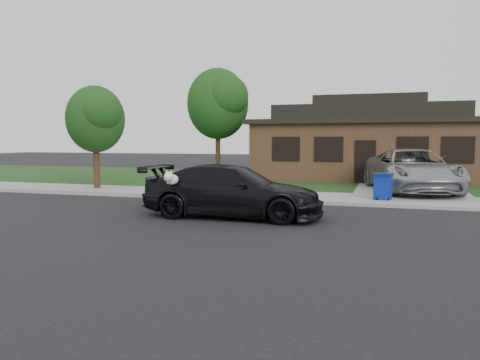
% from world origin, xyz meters
% --- Properties ---
extents(ground, '(120.00, 120.00, 0.00)m').
position_xyz_m(ground, '(0.00, 0.00, 0.00)').
color(ground, black).
rests_on(ground, ground).
extents(sidewalk, '(60.00, 3.00, 0.12)m').
position_xyz_m(sidewalk, '(0.00, 5.00, 0.06)').
color(sidewalk, gray).
rests_on(sidewalk, ground).
extents(curb, '(60.00, 0.12, 0.12)m').
position_xyz_m(curb, '(0.00, 3.50, 0.06)').
color(curb, gray).
rests_on(curb, ground).
extents(lawn, '(60.00, 13.00, 0.13)m').
position_xyz_m(lawn, '(0.00, 13.00, 0.07)').
color(lawn, '#193814').
rests_on(lawn, ground).
extents(driveway, '(4.50, 13.00, 0.14)m').
position_xyz_m(driveway, '(6.00, 10.00, 0.07)').
color(driveway, gray).
rests_on(driveway, ground).
extents(sedan, '(5.37, 2.51, 1.55)m').
position_xyz_m(sedan, '(0.65, 0.09, 0.78)').
color(sedan, black).
rests_on(sedan, ground).
extents(minivan, '(4.27, 6.90, 1.78)m').
position_xyz_m(minivan, '(6.03, 7.77, 1.03)').
color(minivan, '#A0A3A7').
rests_on(minivan, driveway).
extents(recycling_bin, '(0.72, 0.72, 0.97)m').
position_xyz_m(recycling_bin, '(4.90, 4.57, 0.61)').
color(recycling_bin, navy).
rests_on(recycling_bin, sidewalk).
extents(house, '(12.60, 8.60, 4.65)m').
position_xyz_m(house, '(4.00, 15.00, 2.13)').
color(house, '#422B1C').
rests_on(house, ground).
extents(tree_0, '(3.78, 3.60, 6.34)m').
position_xyz_m(tree_0, '(-4.34, 12.88, 4.48)').
color(tree_0, '#332114').
rests_on(tree_0, ground).
extents(tree_2, '(2.73, 2.60, 4.59)m').
position_xyz_m(tree_2, '(-7.38, 5.11, 3.27)').
color(tree_2, '#332114').
rests_on(tree_2, ground).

